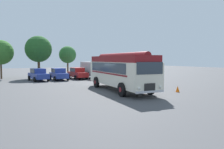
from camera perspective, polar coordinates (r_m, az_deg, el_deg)
The scene contains 9 objects.
ground_plane at distance 19.85m, azimuth 2.17°, elevation -4.42°, with size 120.00×120.00×0.00m, color #474749.
vintage_bus at distance 20.24m, azimuth 2.09°, elevation 1.14°, with size 3.59×10.31×3.49m.
car_near_left at distance 31.14m, azimuth -18.70°, elevation 0.00°, with size 2.30×4.36×1.66m.
car_mid_left at distance 31.42m, azimuth -13.76°, elevation 0.13°, with size 2.01×4.22×1.66m.
car_mid_right at distance 32.75m, azimuth -9.00°, elevation 0.35°, with size 2.12×4.28×1.66m.
box_van at distance 33.24m, azimuth -4.75°, elevation 1.33°, with size 2.62×5.88×2.50m.
tree_centre at distance 36.06m, azimuth -18.67°, elevation 6.38°, with size 4.08×4.08×6.53m.
tree_right_of_centre at distance 38.76m, azimuth -11.57°, elevation 5.14°, with size 2.95×2.95×5.17m.
traffic_cone at distance 20.26m, azimuth 16.76°, elevation -3.63°, with size 0.36×0.36×0.55m, color orange.
Camera 1 is at (-10.24, -16.76, 2.91)m, focal length 35.00 mm.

